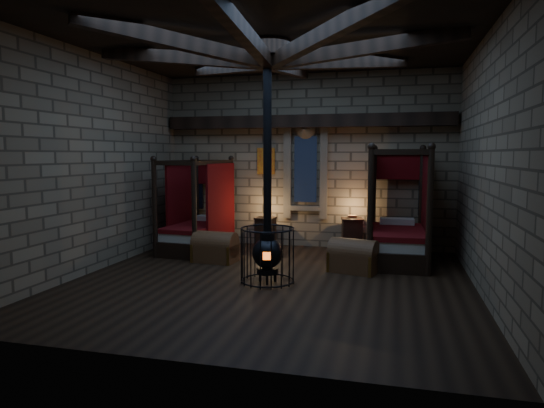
% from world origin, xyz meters
% --- Properties ---
extents(room, '(7.02, 7.02, 4.29)m').
position_xyz_m(room, '(-0.00, 0.09, 3.74)').
color(room, black).
rests_on(room, ground).
extents(bed_left, '(1.25, 2.12, 2.13)m').
position_xyz_m(bed_left, '(-2.38, 2.35, 0.53)').
color(bed_left, black).
rests_on(bed_left, ground).
extents(bed_right, '(1.24, 2.29, 2.36)m').
position_xyz_m(bed_right, '(2.20, 2.28, 0.58)').
color(bed_right, black).
rests_on(bed_right, ground).
extents(trunk_left, '(0.94, 0.64, 0.66)m').
position_xyz_m(trunk_left, '(-1.53, 1.28, 0.29)').
color(trunk_left, brown).
rests_on(trunk_left, ground).
extents(trunk_right, '(1.01, 0.79, 0.66)m').
position_xyz_m(trunk_right, '(1.38, 1.10, 0.29)').
color(trunk_right, brown).
rests_on(trunk_right, ground).
extents(nightstand_left, '(0.49, 0.47, 0.91)m').
position_xyz_m(nightstand_left, '(-0.90, 3.04, 0.38)').
color(nightstand_left, black).
rests_on(nightstand_left, ground).
extents(nightstand_right, '(0.57, 0.55, 0.85)m').
position_xyz_m(nightstand_right, '(1.18, 3.10, 0.40)').
color(nightstand_right, black).
rests_on(nightstand_right, ground).
extents(stove, '(0.96, 0.96, 4.05)m').
position_xyz_m(stove, '(-0.03, -0.07, 0.60)').
color(stove, black).
rests_on(stove, ground).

